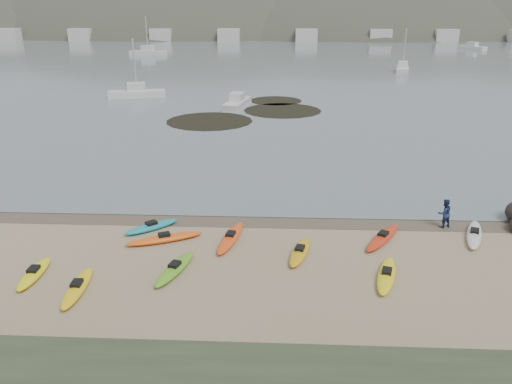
{
  "coord_description": "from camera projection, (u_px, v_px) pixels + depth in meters",
  "views": [
    {
      "loc": [
        1.17,
        -25.21,
        10.92
      ],
      "look_at": [
        0.0,
        0.0,
        1.5
      ],
      "focal_mm": 35.0,
      "sensor_mm": 36.0,
      "label": 1
    }
  ],
  "objects": [
    {
      "name": "moored_boats",
      "position": [
        290.0,
        62.0,
        98.56
      ],
      "size": [
        89.78,
        90.65,
        1.2
      ],
      "color": "silver",
      "rests_on": "ground"
    },
    {
      "name": "water",
      "position": [
        278.0,
        25.0,
        308.19
      ],
      "size": [
        1200.0,
        1200.0,
        0.0
      ],
      "primitive_type": "plane",
      "color": "slate",
      "rests_on": "ground"
    },
    {
      "name": "far_town",
      "position": [
        295.0,
        35.0,
        162.19
      ],
      "size": [
        199.0,
        5.0,
        4.0
      ],
      "color": "beige",
      "rests_on": "ground"
    },
    {
      "name": "kayaks",
      "position": [
        248.0,
        251.0,
        23.35
      ],
      "size": [
        21.66,
        9.35,
        0.34
      ],
      "color": "#FF5116",
      "rests_on": "ground"
    },
    {
      "name": "ground",
      "position": [
        256.0,
        217.0,
        27.46
      ],
      "size": [
        600.0,
        600.0,
        0.0
      ],
      "primitive_type": "plane",
      "color": "tan",
      "rests_on": "ground"
    },
    {
      "name": "wet_sand",
      "position": [
        256.0,
        220.0,
        27.18
      ],
      "size": [
        60.0,
        60.0,
        0.0
      ],
      "primitive_type": "plane",
      "color": "brown",
      "rests_on": "ground"
    },
    {
      "name": "far_hills",
      "position": [
        369.0,
        73.0,
        212.84
      ],
      "size": [
        550.0,
        135.0,
        80.0
      ],
      "color": "#384235",
      "rests_on": "ground"
    },
    {
      "name": "person_east",
      "position": [
        444.0,
        213.0,
        26.01
      ],
      "size": [
        0.91,
        0.81,
        1.56
      ],
      "primitive_type": "imported",
      "rotation": [
        0.0,
        0.0,
        3.49
      ],
      "color": "navy",
      "rests_on": "ground"
    },
    {
      "name": "kelp_mats",
      "position": [
        254.0,
        112.0,
        54.57
      ],
      "size": [
        16.04,
        19.36,
        0.04
      ],
      "color": "black",
      "rests_on": "water"
    }
  ]
}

